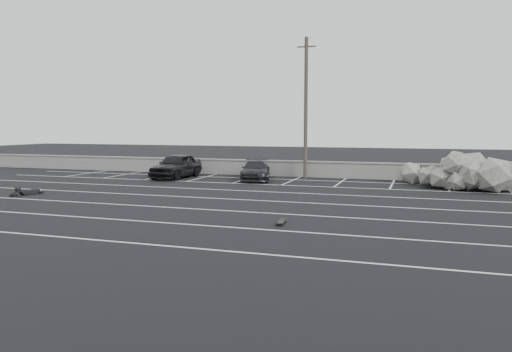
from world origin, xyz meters
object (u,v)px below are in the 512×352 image
(car_left, at_px, (176,166))
(utility_pole, at_px, (306,108))
(person, at_px, (32,190))
(skateboard, at_px, (281,222))
(riprap_pile, at_px, (470,177))
(car_right, at_px, (256,170))
(trash_bin, at_px, (416,174))

(car_left, bearing_deg, utility_pole, 17.67)
(car_left, height_order, person, car_left)
(utility_pole, height_order, skateboard, utility_pole)
(riprap_pile, height_order, skateboard, riprap_pile)
(utility_pole, xyz_separation_m, riprap_pile, (9.65, -2.63, -3.87))
(person, distance_m, skateboard, 14.22)
(car_right, height_order, skateboard, car_right)
(utility_pole, relative_size, skateboard, 10.92)
(car_right, xyz_separation_m, skateboard, (5.25, -12.98, -0.54))
(car_left, bearing_deg, car_right, 3.91)
(utility_pole, bearing_deg, car_right, -140.87)
(trash_bin, distance_m, person, 21.76)
(riprap_pile, xyz_separation_m, skateboard, (-7.07, -12.51, -0.59))
(car_right, height_order, riprap_pile, riprap_pile)
(trash_bin, distance_m, riprap_pile, 4.13)
(riprap_pile, height_order, person, riprap_pile)
(car_right, xyz_separation_m, riprap_pile, (12.32, -0.47, 0.05))
(car_right, relative_size, riprap_pile, 0.64)
(person, height_order, skateboard, person)
(car_right, height_order, utility_pole, utility_pole)
(car_left, relative_size, car_right, 1.10)
(utility_pole, height_order, trash_bin, utility_pole)
(person, bearing_deg, trash_bin, 44.39)
(utility_pole, xyz_separation_m, trash_bin, (6.86, 0.40, -4.09))
(car_right, xyz_separation_m, person, (-8.55, -9.54, -0.40))
(car_left, height_order, utility_pole, utility_pole)
(car_right, height_order, trash_bin, car_right)
(riprap_pile, bearing_deg, skateboard, -119.48)
(skateboard, bearing_deg, person, 160.42)
(trash_bin, bearing_deg, car_left, -168.90)
(person, bearing_deg, skateboard, -3.41)
(car_left, distance_m, car_right, 5.34)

